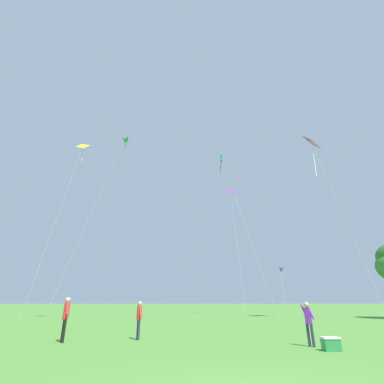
# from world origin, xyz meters

# --- Properties ---
(kite_pink_low) EXTENTS (2.15, 5.90, 19.28)m
(kite_pink_low) POSITION_xyz_m (13.26, 21.84, 17.21)
(kite_pink_low) COLOR pink
(kite_pink_low) RESTS_ON ground_plane
(kite_teal_box) EXTENTS (3.18, 10.11, 21.85)m
(kite_teal_box) POSITION_xyz_m (4.53, 31.20, 20.86)
(kite_teal_box) COLOR teal
(kite_teal_box) RESTS_ON ground_plane
(kite_purple_streamer) EXTENTS (1.26, 7.97, 16.97)m
(kite_purple_streamer) POSITION_xyz_m (5.87, 32.33, 15.48)
(kite_purple_streamer) COLOR purple
(kite_purple_streamer) RESTS_ON ground_plane
(kite_yellow_diamond) EXTENTS (1.63, 4.91, 18.19)m
(kite_yellow_diamond) POSITION_xyz_m (-12.35, 22.59, 16.59)
(kite_yellow_diamond) COLOR yellow
(kite_yellow_diamond) RESTS_ON ground_plane
(kite_green_small) EXTENTS (4.36, 8.66, 24.58)m
(kite_green_small) POSITION_xyz_m (-9.83, 31.44, 23.94)
(kite_green_small) COLOR green
(kite_green_small) RESTS_ON ground_plane
(kite_blue_delta) EXTENTS (4.58, 11.92, 7.28)m
(kite_blue_delta) POSITION_xyz_m (15.74, 43.36, 6.76)
(kite_blue_delta) COLOR blue
(kite_blue_delta) RESTS_ON ground_plane
(person_in_blue_jacket) EXTENTS (0.40, 0.43, 1.58)m
(person_in_blue_jacket) POSITION_xyz_m (3.61, 6.73, 0.95)
(person_in_blue_jacket) COLOR #2D3351
(person_in_blue_jacket) RESTS_ON ground_plane
(person_with_spool) EXTENTS (0.36, 0.54, 1.78)m
(person_with_spool) POSITION_xyz_m (-6.29, 8.35, 1.07)
(person_with_spool) COLOR black
(person_with_spool) RESTS_ON ground_plane
(person_in_red_shirt) EXTENTS (0.27, 0.51, 1.61)m
(person_in_red_shirt) POSITION_xyz_m (-3.26, 9.13, 0.97)
(person_in_red_shirt) COLOR #2D3351
(person_in_red_shirt) RESTS_ON ground_plane
(picnic_cooler) EXTENTS (0.60, 0.40, 0.44)m
(picnic_cooler) POSITION_xyz_m (3.87, 5.76, 0.22)
(picnic_cooler) COLOR #2D8C47
(picnic_cooler) RESTS_ON ground_plane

